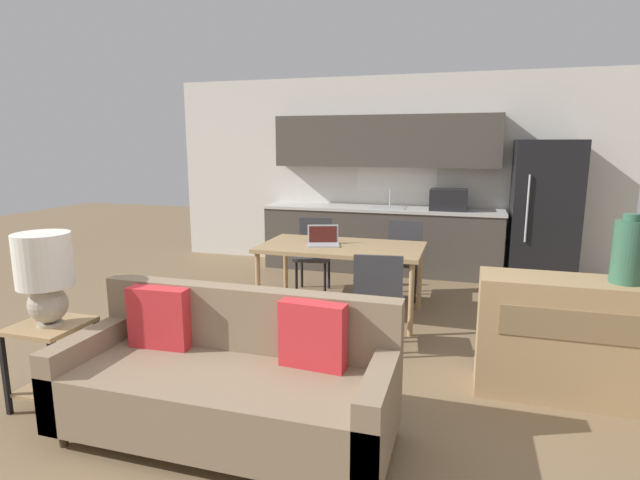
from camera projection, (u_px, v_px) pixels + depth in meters
The scene contains 14 objects.
ground_plane at pixel (257, 438), 3.04m from camera, with size 20.00×20.00×0.00m, color #7F6647.
wall_back at pixel (386, 173), 7.14m from camera, with size 6.40×0.07×2.70m.
kitchen_counter at pixel (383, 211), 6.95m from camera, with size 3.27×0.65×2.15m.
refrigerator at pixel (544, 213), 6.28m from camera, with size 0.79×0.70×1.81m.
dining_table at pixel (342, 251), 5.11m from camera, with size 1.65×0.91×0.74m.
couch at pixel (230, 381), 3.02m from camera, with size 2.00×0.80×0.87m.
side_table at pixel (52, 351), 3.37m from camera, with size 0.44×0.44×0.58m.
table_lamp at pixel (45, 272), 3.24m from camera, with size 0.35×0.35×0.62m.
credenza at pixel (574, 339), 3.46m from camera, with size 1.29×0.43×0.86m.
vase at pixel (628, 251), 3.26m from camera, with size 0.19×0.19×0.46m.
dining_chair_far_left at pixel (314, 251), 6.03m from camera, with size 0.47×0.47×0.88m.
dining_chair_far_right at pixel (403, 255), 5.80m from camera, with size 0.42×0.42×0.88m.
dining_chair_near_right at pixel (378, 297), 4.20m from camera, with size 0.47×0.47×0.88m.
laptop at pixel (323, 240), 5.12m from camera, with size 0.38×0.34×0.20m.
Camera 1 is at (1.16, -2.53, 1.76)m, focal length 28.00 mm.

